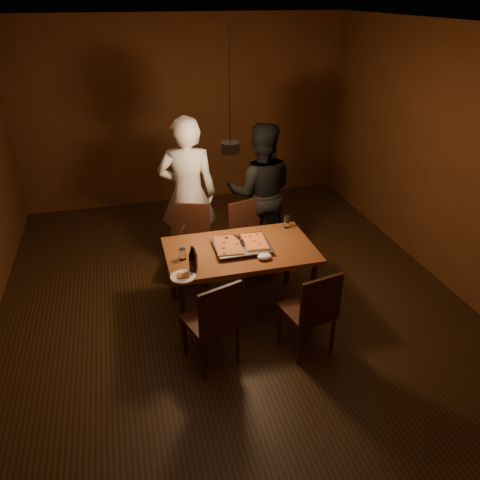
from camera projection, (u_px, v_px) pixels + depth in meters
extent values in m
plane|color=#36210E|center=(232.00, 300.00, 5.24)|extent=(6.00, 6.00, 0.00)
plane|color=beige|center=(229.00, 25.00, 3.91)|extent=(6.00, 6.00, 0.00)
plane|color=brown|center=(184.00, 113.00, 7.13)|extent=(5.00, 0.00, 5.00)
plane|color=brown|center=(396.00, 426.00, 2.02)|extent=(5.00, 0.00, 5.00)
plane|color=brown|center=(451.00, 161.00, 5.14)|extent=(0.00, 6.00, 6.00)
cube|color=brown|center=(240.00, 251.00, 4.74)|extent=(1.50, 0.90, 0.05)
cylinder|color=#38190F|center=(182.00, 312.00, 4.45)|extent=(0.06, 0.06, 0.70)
cylinder|color=#38190F|center=(313.00, 292.00, 4.76)|extent=(0.06, 0.06, 0.70)
cylinder|color=#38190F|center=(172.00, 272.00, 5.08)|extent=(0.06, 0.06, 0.70)
cylinder|color=#38190F|center=(288.00, 257.00, 5.39)|extent=(0.06, 0.06, 0.70)
cube|color=#38190F|center=(191.00, 247.00, 5.42)|extent=(0.53, 0.53, 0.04)
cube|color=#38190F|center=(192.00, 221.00, 5.47)|extent=(0.41, 0.16, 0.45)
cube|color=#38190F|center=(252.00, 243.00, 5.51)|extent=(0.51, 0.51, 0.04)
cube|color=#38190F|center=(244.00, 218.00, 5.55)|extent=(0.41, 0.13, 0.45)
cube|color=#38190F|center=(210.00, 321.00, 4.21)|extent=(0.53, 0.53, 0.04)
cube|color=#38190F|center=(220.00, 310.00, 3.96)|extent=(0.41, 0.16, 0.45)
cube|color=#38190F|center=(307.00, 311.00, 4.35)|extent=(0.49, 0.49, 0.04)
cube|color=#38190F|center=(321.00, 300.00, 4.08)|extent=(0.42, 0.11, 0.45)
cube|color=silver|center=(242.00, 246.00, 4.73)|extent=(0.56, 0.46, 0.05)
cube|color=maroon|center=(228.00, 245.00, 4.68)|extent=(0.30, 0.43, 0.02)
cube|color=gold|center=(255.00, 241.00, 4.75)|extent=(0.25, 0.38, 0.02)
cylinder|color=black|center=(193.00, 264.00, 4.30)|extent=(0.07, 0.07, 0.17)
cone|color=black|center=(192.00, 251.00, 4.24)|extent=(0.07, 0.07, 0.10)
cylinder|color=black|center=(194.00, 262.00, 4.36)|extent=(0.06, 0.06, 0.14)
cone|color=black|center=(194.00, 252.00, 4.30)|extent=(0.06, 0.06, 0.08)
cylinder|color=silver|center=(183.00, 254.00, 4.52)|extent=(0.07, 0.07, 0.11)
cylinder|color=silver|center=(287.00, 222.00, 5.12)|extent=(0.07, 0.07, 0.14)
cylinder|color=white|center=(183.00, 277.00, 4.25)|extent=(0.23, 0.23, 0.02)
cube|color=gold|center=(183.00, 276.00, 4.25)|extent=(0.10, 0.08, 0.01)
ellipsoid|color=white|center=(265.00, 257.00, 4.53)|extent=(0.14, 0.11, 0.06)
imported|color=silver|center=(188.00, 194.00, 5.53)|extent=(0.75, 0.56, 1.86)
imported|color=black|center=(261.00, 192.00, 5.75)|extent=(0.98, 0.85, 1.73)
cylinder|color=black|center=(230.00, 148.00, 4.41)|extent=(0.18, 0.18, 0.10)
cylinder|color=black|center=(230.00, 87.00, 4.15)|extent=(0.01, 0.01, 1.00)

